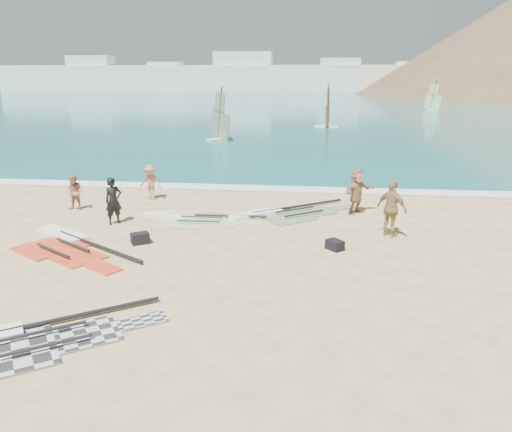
# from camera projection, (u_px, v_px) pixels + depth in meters

# --- Properties ---
(ground) EXTENTS (300.00, 300.00, 0.00)m
(ground) POSITION_uv_depth(u_px,v_px,m) (189.00, 294.00, 12.77)
(ground) COLOR #D2BD7B
(ground) RESTS_ON ground
(sea) EXTENTS (300.00, 240.00, 0.06)m
(sea) POSITION_uv_depth(u_px,v_px,m) (305.00, 94.00, 138.81)
(sea) COLOR #0D4C5E
(sea) RESTS_ON ground
(surf_line) EXTENTS (300.00, 1.20, 0.04)m
(surf_line) POSITION_uv_depth(u_px,v_px,m) (250.00, 189.00, 24.52)
(surf_line) COLOR white
(surf_line) RESTS_ON ground
(far_town) EXTENTS (160.00, 8.00, 12.00)m
(far_town) POSITION_uv_depth(u_px,v_px,m) (257.00, 77.00, 156.54)
(far_town) COLOR white
(far_town) RESTS_ON ground
(rig_grey) EXTENTS (5.07, 3.91, 0.20)m
(rig_grey) POSITION_uv_depth(u_px,v_px,m) (21.00, 339.00, 10.52)
(rig_grey) COLOR #28292B
(rig_grey) RESTS_ON ground
(rig_green) EXTENTS (4.86, 1.92, 0.19)m
(rig_green) POSITION_uv_depth(u_px,v_px,m) (191.00, 219.00, 19.27)
(rig_green) COLOR #80C42E
(rig_green) RESTS_ON ground
(rig_orange) EXTENTS (5.17, 4.06, 0.20)m
(rig_orange) POSITION_uv_depth(u_px,v_px,m) (284.00, 213.00, 20.05)
(rig_orange) COLOR orange
(rig_orange) RESTS_ON ground
(rig_red) EXTENTS (4.91, 4.24, 0.20)m
(rig_red) POSITION_uv_depth(u_px,v_px,m) (68.00, 244.00, 16.38)
(rig_red) COLOR red
(rig_red) RESTS_ON ground
(gear_bag_near) EXTENTS (0.70, 0.66, 0.36)m
(gear_bag_near) POSITION_uv_depth(u_px,v_px,m) (140.00, 238.00, 16.56)
(gear_bag_near) COLOR black
(gear_bag_near) RESTS_ON ground
(gear_bag_far) EXTENTS (0.64, 0.65, 0.32)m
(gear_bag_far) POSITION_uv_depth(u_px,v_px,m) (335.00, 245.00, 15.98)
(gear_bag_far) COLOR black
(gear_bag_far) RESTS_ON ground
(person_wetsuit) EXTENTS (0.76, 0.75, 1.77)m
(person_wetsuit) POSITION_uv_depth(u_px,v_px,m) (113.00, 201.00, 18.56)
(person_wetsuit) COLOR black
(person_wetsuit) RESTS_ON ground
(beachgoer_left) EXTENTS (0.74, 0.58, 1.49)m
(beachgoer_left) POSITION_uv_depth(u_px,v_px,m) (75.00, 193.00, 20.48)
(beachgoer_left) COLOR #B06D55
(beachgoer_left) RESTS_ON ground
(beachgoer_mid) EXTENTS (1.08, 0.71, 1.58)m
(beachgoer_mid) POSITION_uv_depth(u_px,v_px,m) (150.00, 182.00, 22.24)
(beachgoer_mid) COLOR #A6674D
(beachgoer_mid) RESTS_ON ground
(beachgoer_back) EXTENTS (1.19, 1.16, 2.00)m
(beachgoer_back) POSITION_uv_depth(u_px,v_px,m) (392.00, 209.00, 17.06)
(beachgoer_back) COLOR #96734A
(beachgoer_back) RESTS_ON ground
(beachgoer_right) EXTENTS (1.55, 1.62, 1.83)m
(beachgoer_right) POSITION_uv_depth(u_px,v_px,m) (357.00, 191.00, 19.95)
(beachgoer_right) COLOR #A97859
(beachgoer_right) RESTS_ON ground
(windsurfer_left) EXTENTS (2.27, 2.23, 4.45)m
(windsurfer_left) POSITION_uv_depth(u_px,v_px,m) (220.00, 125.00, 42.07)
(windsurfer_left) COLOR white
(windsurfer_left) RESTS_ON ground
(windsurfer_centre) EXTENTS (2.56, 3.02, 4.54)m
(windsurfer_centre) POSITION_uv_depth(u_px,v_px,m) (327.00, 115.00, 52.38)
(windsurfer_centre) COLOR white
(windsurfer_centre) RESTS_ON ground
(windsurfer_right) EXTENTS (2.31, 2.26, 4.57)m
(windsurfer_right) POSITION_uv_depth(u_px,v_px,m) (433.00, 102.00, 74.66)
(windsurfer_right) COLOR white
(windsurfer_right) RESTS_ON ground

